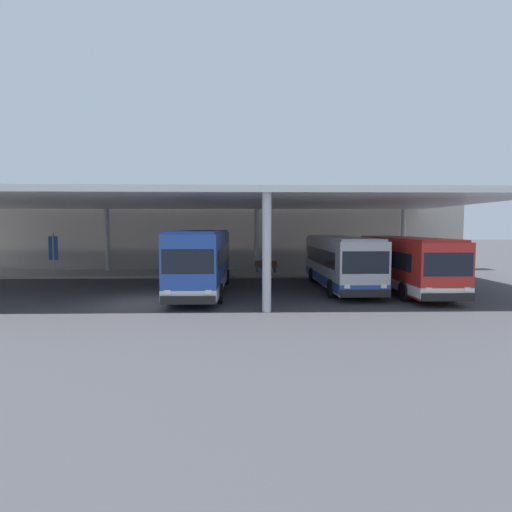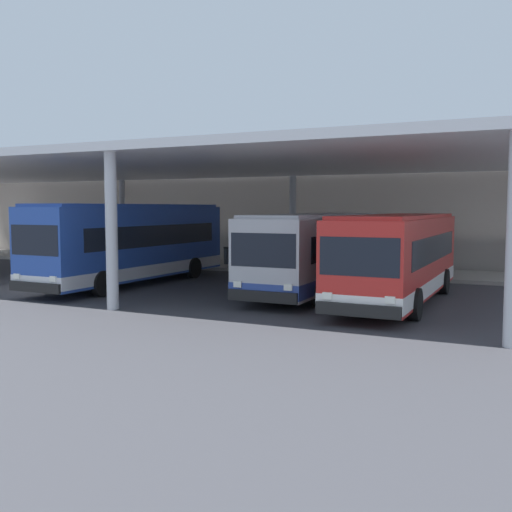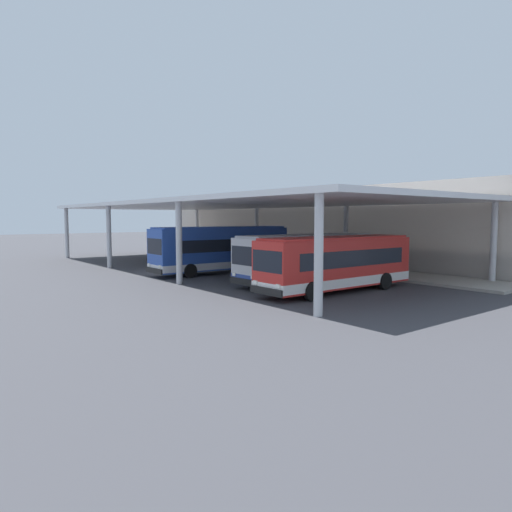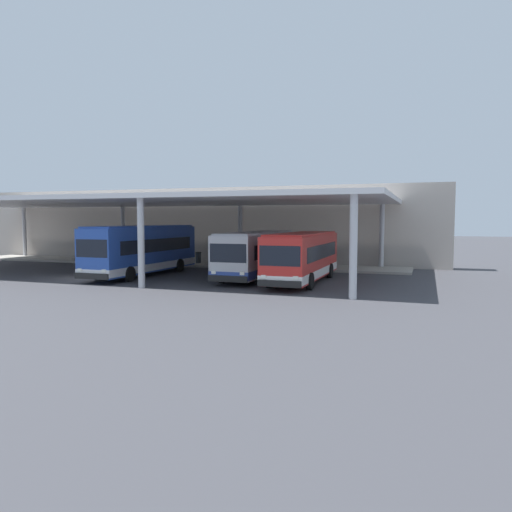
{
  "view_description": "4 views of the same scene",
  "coord_description": "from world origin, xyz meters",
  "px_view_note": "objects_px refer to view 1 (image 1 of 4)",
  "views": [
    {
      "loc": [
        5.22,
        -20.42,
        3.76
      ],
      "look_at": [
        5.87,
        4.27,
        2.01
      ],
      "focal_mm": 28.62,
      "sensor_mm": 36.0,
      "label": 1
    },
    {
      "loc": [
        19.0,
        -17.95,
        3.43
      ],
      "look_at": [
        8.67,
        3.42,
        1.45
      ],
      "focal_mm": 41.01,
      "sensor_mm": 36.0,
      "label": 2
    },
    {
      "loc": [
        32.15,
        -16.58,
        4.21
      ],
      "look_at": [
        7.14,
        2.99,
        1.58
      ],
      "focal_mm": 32.06,
      "sensor_mm": 36.0,
      "label": 3
    },
    {
      "loc": [
        21.97,
        -27.02,
        4.0
      ],
      "look_at": [
        11.73,
        2.01,
        1.69
      ],
      "focal_mm": 34.05,
      "sensor_mm": 36.0,
      "label": 4
    }
  ],
  "objects_px": {
    "bus_second_bay": "(340,262)",
    "banner_sign": "(53,251)",
    "bus_nearest_bay": "(202,261)",
    "bus_middle_bay": "(404,263)",
    "bench_waiting": "(266,266)",
    "trash_bin": "(217,267)"
  },
  "relations": [
    {
      "from": "bus_second_bay",
      "to": "bench_waiting",
      "type": "xyz_separation_m",
      "value": [
        -4.14,
        7.59,
        -0.99
      ]
    },
    {
      "from": "bus_second_bay",
      "to": "trash_bin",
      "type": "xyz_separation_m",
      "value": [
        -8.02,
        7.25,
        -0.98
      ]
    },
    {
      "from": "trash_bin",
      "to": "bus_middle_bay",
      "type": "bearing_deg",
      "value": -35.95
    },
    {
      "from": "bus_second_bay",
      "to": "banner_sign",
      "type": "xyz_separation_m",
      "value": [
        -20.4,
        6.71,
        0.32
      ]
    },
    {
      "from": "bus_second_bay",
      "to": "bus_middle_bay",
      "type": "bearing_deg",
      "value": -17.6
    },
    {
      "from": "bus_second_bay",
      "to": "banner_sign",
      "type": "height_order",
      "value": "banner_sign"
    },
    {
      "from": "bench_waiting",
      "to": "banner_sign",
      "type": "xyz_separation_m",
      "value": [
        -16.26,
        -0.88,
        1.32
      ]
    },
    {
      "from": "trash_bin",
      "to": "banner_sign",
      "type": "xyz_separation_m",
      "value": [
        -12.38,
        -0.54,
        1.3
      ]
    },
    {
      "from": "bus_nearest_bay",
      "to": "bus_middle_bay",
      "type": "bearing_deg",
      "value": 0.3
    },
    {
      "from": "bus_second_bay",
      "to": "banner_sign",
      "type": "bearing_deg",
      "value": 161.78
    },
    {
      "from": "banner_sign",
      "to": "bench_waiting",
      "type": "bearing_deg",
      "value": 3.09
    },
    {
      "from": "bus_nearest_bay",
      "to": "trash_bin",
      "type": "relative_size",
      "value": 11.59
    },
    {
      "from": "bench_waiting",
      "to": "trash_bin",
      "type": "xyz_separation_m",
      "value": [
        -3.88,
        -0.34,
        0.01
      ]
    },
    {
      "from": "bus_second_bay",
      "to": "bench_waiting",
      "type": "bearing_deg",
      "value": 118.59
    },
    {
      "from": "bench_waiting",
      "to": "banner_sign",
      "type": "bearing_deg",
      "value": -176.91
    },
    {
      "from": "bus_second_bay",
      "to": "bench_waiting",
      "type": "distance_m",
      "value": 8.7
    },
    {
      "from": "bus_second_bay",
      "to": "bus_middle_bay",
      "type": "relative_size",
      "value": 1.0
    },
    {
      "from": "bus_nearest_bay",
      "to": "bus_middle_bay",
      "type": "distance_m",
      "value": 11.77
    },
    {
      "from": "trash_bin",
      "to": "bus_second_bay",
      "type": "bearing_deg",
      "value": -42.12
    },
    {
      "from": "bus_nearest_bay",
      "to": "trash_bin",
      "type": "height_order",
      "value": "bus_nearest_bay"
    },
    {
      "from": "bus_nearest_bay",
      "to": "bus_second_bay",
      "type": "height_order",
      "value": "bus_nearest_bay"
    },
    {
      "from": "banner_sign",
      "to": "bus_middle_bay",
      "type": "bearing_deg",
      "value": -18.13
    }
  ]
}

